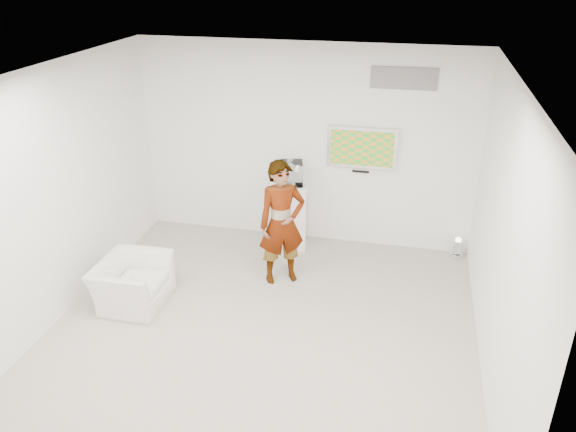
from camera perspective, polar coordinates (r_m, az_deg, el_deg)
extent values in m
cube|color=#AAA59C|center=(6.86, -2.64, -11.40)|extent=(5.00, 5.00, 0.01)
cube|color=#2F2F32|center=(5.61, -3.26, 13.85)|extent=(5.00, 5.00, 0.01)
cube|color=white|center=(8.35, 1.73, 7.15)|extent=(5.00, 0.01, 3.00)
cube|color=white|center=(4.11, -12.62, -14.85)|extent=(5.00, 0.01, 3.00)
cube|color=white|center=(7.14, -22.64, 1.87)|extent=(0.01, 5.00, 3.00)
cube|color=white|center=(5.97, 20.89, -2.37)|extent=(0.01, 5.00, 3.00)
cube|color=silver|center=(8.17, 7.56, 6.90)|extent=(1.00, 0.08, 0.60)
cube|color=gray|center=(7.93, 11.70, 13.52)|extent=(0.90, 0.02, 0.30)
imported|color=white|center=(7.40, -0.64, -0.72)|extent=(0.75, 0.66, 1.71)
imported|color=white|center=(7.43, -15.55, -6.55)|extent=(0.80, 0.92, 0.60)
cube|color=white|center=(8.43, 0.31, 0.10)|extent=(0.58, 0.58, 1.02)
cylinder|color=white|center=(8.62, 16.82, -3.12)|extent=(0.23, 0.23, 0.31)
cube|color=white|center=(8.17, 0.32, 4.37)|extent=(0.40, 0.40, 0.33)
cube|color=white|center=(8.19, 0.32, 4.05)|extent=(0.14, 0.17, 0.23)
cube|color=white|center=(7.32, 0.93, 4.83)|extent=(0.05, 0.15, 0.04)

